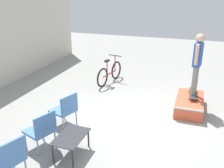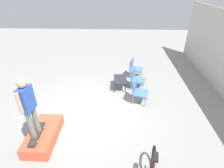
{
  "view_description": "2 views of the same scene",
  "coord_description": "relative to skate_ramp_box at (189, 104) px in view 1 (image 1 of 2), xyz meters",
  "views": [
    {
      "loc": [
        -5.42,
        -1.24,
        3.21
      ],
      "look_at": [
        0.02,
        0.67,
        0.99
      ],
      "focal_mm": 40.0,
      "sensor_mm": 36.0,
      "label": 1
    },
    {
      "loc": [
        4.74,
        0.89,
        3.95
      ],
      "look_at": [
        -0.21,
        0.69,
        1.01
      ],
      "focal_mm": 28.0,
      "sensor_mm": 36.0,
      "label": 2
    }
  ],
  "objects": [
    {
      "name": "patio_chair_center",
      "position": [
        -2.94,
        2.83,
        0.31
      ],
      "size": [
        0.66,
        0.66,
        0.86
      ],
      "rotation": [
        0.0,
        0.0,
        2.8
      ],
      "color": "#99999E",
      "rests_on": "ground_plane"
    },
    {
      "name": "skate_ramp_box",
      "position": [
        0.0,
        0.0,
        0.0
      ],
      "size": [
        1.48,
        0.73,
        0.36
      ],
      "color": "#DB5638",
      "rests_on": "ground_plane"
    },
    {
      "name": "ground_plane",
      "position": [
        -1.29,
        1.2,
        -0.17
      ],
      "size": [
        24.0,
        24.0,
        0.0
      ],
      "primitive_type": "plane",
      "color": "gray"
    },
    {
      "name": "person_skater",
      "position": [
        0.19,
        -0.06,
        1.25
      ],
      "size": [
        0.57,
        0.25,
        1.67
      ],
      "rotation": [
        0.0,
        0.0,
        -0.14
      ],
      "color": "gray",
      "rests_on": "skateboard_on_ramp"
    },
    {
      "name": "coffee_table",
      "position": [
        -2.91,
        2.17,
        0.21
      ],
      "size": [
        0.82,
        0.53,
        0.43
      ],
      "color": "#2D2D33",
      "rests_on": "ground_plane"
    },
    {
      "name": "bicycle",
      "position": [
        1.3,
        2.85,
        0.19
      ],
      "size": [
        1.63,
        0.52,
        0.94
      ],
      "rotation": [
        0.0,
        0.0,
        -0.19
      ],
      "color": "black",
      "rests_on": "ground_plane"
    },
    {
      "name": "skateboard_on_ramp",
      "position": [
        0.19,
        -0.06,
        0.25
      ],
      "size": [
        0.86,
        0.29,
        0.07
      ],
      "rotation": [
        0.0,
        0.0,
        0.05
      ],
      "color": "#2D2D2D",
      "rests_on": "skate_ramp_box"
    },
    {
      "name": "patio_chair_left",
      "position": [
        -3.94,
        2.83,
        0.31
      ],
      "size": [
        0.66,
        0.66,
        0.86
      ],
      "rotation": [
        0.0,
        0.0,
        2.81
      ],
      "color": "#99999E",
      "rests_on": "ground_plane"
    },
    {
      "name": "patio_chair_right",
      "position": [
        -1.95,
        2.83,
        0.31
      ],
      "size": [
        0.65,
        0.65,
        0.86
      ],
      "rotation": [
        0.0,
        0.0,
        2.84
      ],
      "color": "#99999E",
      "rests_on": "ground_plane"
    }
  ]
}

